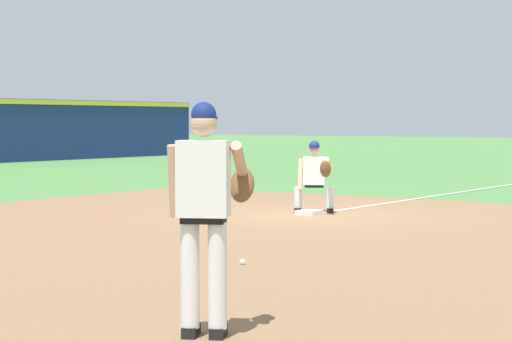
% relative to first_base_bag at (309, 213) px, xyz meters
% --- Properties ---
extents(ground_plane, '(160.00, 160.00, 0.00)m').
position_rel_first_base_bag_xyz_m(ground_plane, '(0.00, 0.00, -0.04)').
color(ground_plane, '#518942').
extents(infield_dirt_patch, '(18.00, 18.00, 0.01)m').
position_rel_first_base_bag_xyz_m(infield_dirt_patch, '(-4.59, -2.32, -0.04)').
color(infield_dirt_patch, '#936B47').
rests_on(infield_dirt_patch, ground).
extents(foul_line_stripe, '(14.12, 0.10, 0.00)m').
position_rel_first_base_bag_xyz_m(foul_line_stripe, '(7.06, 0.00, -0.04)').
color(foul_line_stripe, white).
rests_on(foul_line_stripe, ground).
extents(first_base_bag, '(0.38, 0.38, 0.09)m').
position_rel_first_base_bag_xyz_m(first_base_bag, '(0.00, 0.00, 0.00)').
color(first_base_bag, white).
rests_on(first_base_bag, ground).
extents(baseball, '(0.07, 0.07, 0.07)m').
position_rel_first_base_bag_xyz_m(baseball, '(-5.75, -2.59, -0.01)').
color(baseball, white).
rests_on(baseball, ground).
extents(pitcher, '(0.83, 0.59, 1.86)m').
position_rel_first_base_bag_xyz_m(pitcher, '(-9.13, -4.63, 1.01)').
color(pitcher, black).
rests_on(pitcher, ground).
extents(first_baseman, '(0.83, 1.00, 1.34)m').
position_rel_first_base_bag_xyz_m(first_baseman, '(0.43, 0.14, 0.69)').
color(first_baseman, black).
rests_on(first_baseman, ground).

